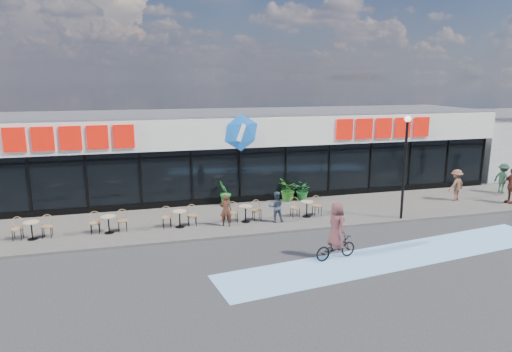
% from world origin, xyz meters
% --- Properties ---
extents(ground, '(120.00, 120.00, 0.00)m').
position_xyz_m(ground, '(0.00, 0.00, 0.00)').
color(ground, '#28282B').
rests_on(ground, ground).
extents(sidewalk, '(44.00, 5.00, 0.10)m').
position_xyz_m(sidewalk, '(0.00, 4.50, 0.05)').
color(sidewalk, '#59554F').
rests_on(sidewalk, ground).
extents(bike_lane, '(14.17, 4.13, 0.01)m').
position_xyz_m(bike_lane, '(4.00, -1.50, 0.01)').
color(bike_lane, '#76ADDF').
rests_on(bike_lane, ground).
extents(building, '(30.60, 6.57, 4.75)m').
position_xyz_m(building, '(-0.00, 9.93, 2.34)').
color(building, black).
rests_on(building, ground).
extents(neighbour_building, '(9.20, 7.20, 4.11)m').
position_xyz_m(neighbour_building, '(20.50, 11.00, 2.06)').
color(neighbour_building, silver).
rests_on(neighbour_building, ground).
extents(lamp_post, '(0.28, 0.28, 4.74)m').
position_xyz_m(lamp_post, '(6.57, 2.30, 2.95)').
color(lamp_post, black).
rests_on(lamp_post, sidewalk).
extents(bistro_set_1, '(1.54, 0.62, 0.90)m').
position_xyz_m(bistro_set_1, '(-9.39, 3.78, 0.56)').
color(bistro_set_1, tan).
rests_on(bistro_set_1, sidewalk).
extents(bistro_set_2, '(1.54, 0.62, 0.90)m').
position_xyz_m(bistro_set_2, '(-6.43, 3.78, 0.56)').
color(bistro_set_2, tan).
rests_on(bistro_set_2, sidewalk).
extents(bistro_set_3, '(1.54, 0.62, 0.90)m').
position_xyz_m(bistro_set_3, '(-3.48, 3.78, 0.56)').
color(bistro_set_3, tan).
rests_on(bistro_set_3, sidewalk).
extents(bistro_set_4, '(1.54, 0.62, 0.90)m').
position_xyz_m(bistro_set_4, '(-0.52, 3.78, 0.56)').
color(bistro_set_4, tan).
rests_on(bistro_set_4, sidewalk).
extents(bistro_set_5, '(1.54, 0.62, 0.90)m').
position_xyz_m(bistro_set_5, '(2.43, 3.78, 0.56)').
color(bistro_set_5, tan).
rests_on(bistro_set_5, sidewalk).
extents(potted_plant_left, '(0.87, 0.91, 1.29)m').
position_xyz_m(potted_plant_left, '(-0.88, 6.67, 0.74)').
color(potted_plant_left, '#1D6624').
rests_on(potted_plant_left, sidewalk).
extents(potted_plant_mid, '(1.04, 1.17, 1.23)m').
position_xyz_m(potted_plant_mid, '(2.51, 6.55, 0.71)').
color(potted_plant_mid, '#1E5618').
rests_on(potted_plant_mid, sidewalk).
extents(potted_plant_right, '(1.26, 1.27, 1.07)m').
position_xyz_m(potted_plant_right, '(3.34, 6.56, 0.64)').
color(potted_plant_right, '#1B6125').
rests_on(potted_plant_right, sidewalk).
extents(patron_left, '(0.61, 0.49, 1.46)m').
position_xyz_m(patron_left, '(-1.51, 3.31, 0.83)').
color(patron_left, '#452418').
rests_on(patron_left, sidewalk).
extents(patron_right, '(0.76, 0.63, 1.41)m').
position_xyz_m(patron_right, '(0.80, 3.32, 0.81)').
color(patron_right, '#2C3645').
rests_on(patron_right, sidewalk).
extents(pedestrian_a, '(0.46, 1.09, 1.85)m').
position_xyz_m(pedestrian_a, '(13.53, 3.16, 1.03)').
color(pedestrian_a, '#4E241C').
rests_on(pedestrian_a, sidewalk).
extents(pedestrian_b, '(0.79, 1.18, 1.68)m').
position_xyz_m(pedestrian_b, '(14.77, 5.05, 0.94)').
color(pedestrian_b, '#1C3324').
rests_on(pedestrian_b, sidewalk).
extents(pedestrian_c, '(1.21, 0.90, 1.67)m').
position_xyz_m(pedestrian_c, '(11.14, 4.38, 0.93)').
color(pedestrian_c, brown).
rests_on(pedestrian_c, sidewalk).
extents(cyclist_a, '(1.77, 0.92, 2.14)m').
position_xyz_m(cyclist_a, '(1.67, -1.13, 0.84)').
color(cyclist_a, black).
rests_on(cyclist_a, ground).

